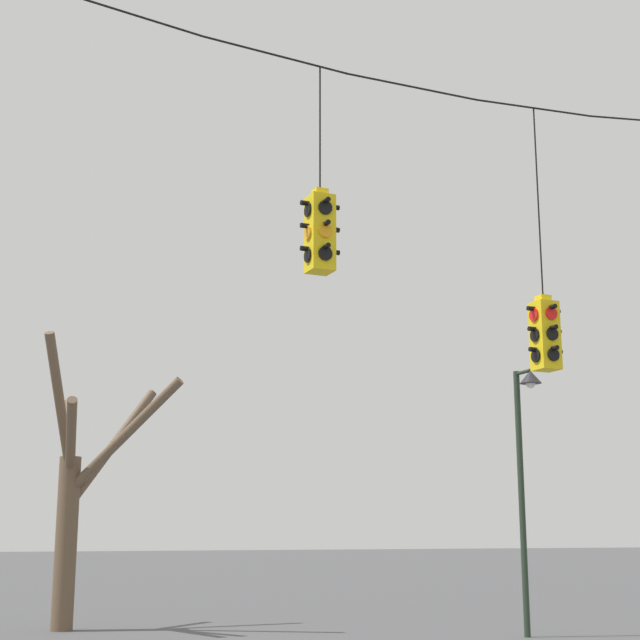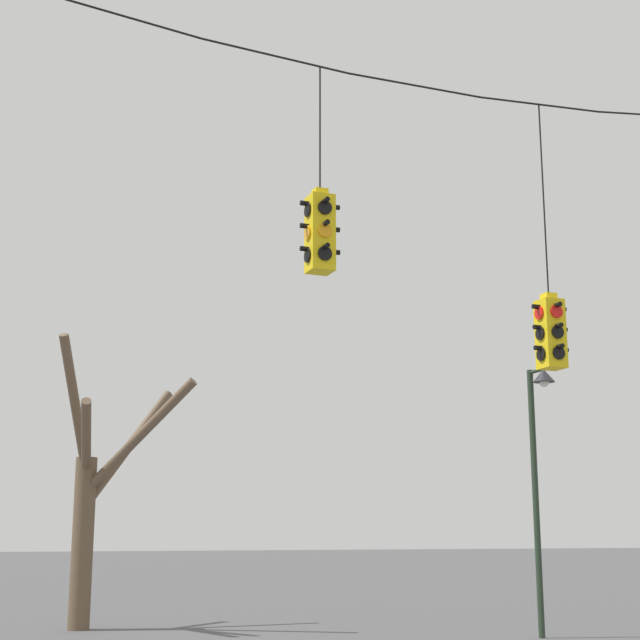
# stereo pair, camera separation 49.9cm
# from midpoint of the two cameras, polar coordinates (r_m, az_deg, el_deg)

# --- Properties ---
(span_wire) EXTENTS (15.33, 0.03, 0.75)m
(span_wire) POSITION_cam_midpoint_polar(r_m,az_deg,el_deg) (15.21, 4.52, 14.18)
(span_wire) COLOR black
(traffic_light_near_left_pole) EXTENTS (0.58, 0.58, 3.05)m
(traffic_light_near_left_pole) POSITION_cam_midpoint_polar(r_m,az_deg,el_deg) (13.58, -1.06, 5.15)
(traffic_light_near_left_pole) COLOR yellow
(traffic_light_over_intersection) EXTENTS (0.58, 0.58, 4.20)m
(traffic_light_over_intersection) POSITION_cam_midpoint_polar(r_m,az_deg,el_deg) (15.06, 12.03, -0.75)
(traffic_light_over_intersection) COLOR yellow
(street_lamp) EXTENTS (0.42, 0.74, 5.05)m
(street_lamp) POSITION_cam_midpoint_polar(r_m,az_deg,el_deg) (19.46, 11.14, -7.30)
(street_lamp) COLOR #233323
(street_lamp) RESTS_ON ground_plane
(bare_tree) EXTENTS (2.84, 3.50, 5.82)m
(bare_tree) POSITION_cam_midpoint_polar(r_m,az_deg,el_deg) (21.05, -14.63, -9.68)
(bare_tree) COLOR brown
(bare_tree) RESTS_ON ground_plane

